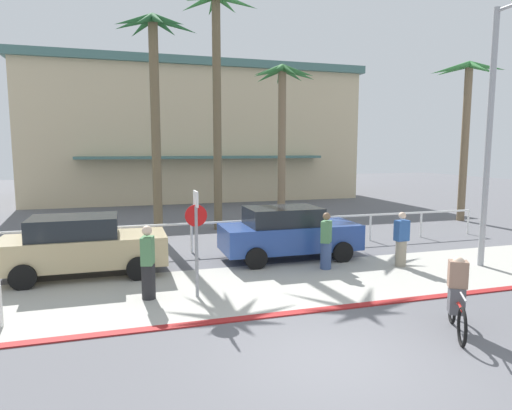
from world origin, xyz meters
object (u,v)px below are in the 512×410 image
at_px(palm_tree_2, 217,59).
at_px(pedestrian_0, 401,242).
at_px(car_tan_1, 82,245).
at_px(palm_tree_3, 282,103).
at_px(cyclist_red_0, 457,297).
at_px(car_blue_2, 288,232).
at_px(pedestrian_2, 326,243).
at_px(palm_tree_1, 154,72).
at_px(pedestrian_1, 148,265).
at_px(stop_sign_bike_lane, 196,228).
at_px(palm_tree_4, 466,103).
at_px(streetlight_curb, 496,123).

bearing_deg(palm_tree_2, pedestrian_0, -63.19).
bearing_deg(palm_tree_2, car_tan_1, -130.16).
xyz_separation_m(palm_tree_3, cyclist_red_0, (-0.90, -12.35, -4.90)).
relative_size(car_blue_2, cyclist_red_0, 2.78).
xyz_separation_m(palm_tree_2, cyclist_red_0, (2.12, -12.21, -6.59)).
bearing_deg(pedestrian_2, car_blue_2, 112.38).
xyz_separation_m(palm_tree_1, car_tan_1, (-2.42, -4.77, -5.56)).
height_order(palm_tree_3, cyclist_red_0, palm_tree_3).
relative_size(pedestrian_1, pedestrian_2, 1.04).
distance_m(stop_sign_bike_lane, pedestrian_2, 4.35).
xyz_separation_m(palm_tree_1, pedestrian_1, (-0.79, -7.29, -5.61)).
bearing_deg(palm_tree_3, pedestrian_0, -83.39).
distance_m(car_blue_2, cyclist_red_0, 6.38).
relative_size(stop_sign_bike_lane, palm_tree_1, 0.30).
height_order(palm_tree_1, car_blue_2, palm_tree_1).
bearing_deg(palm_tree_4, palm_tree_3, 171.93).
bearing_deg(pedestrian_0, car_tan_1, 169.34).
xyz_separation_m(streetlight_curb, cyclist_red_0, (-4.19, -3.55, -3.58)).
distance_m(palm_tree_3, car_tan_1, 11.29).
xyz_separation_m(palm_tree_1, pedestrian_2, (4.35, -6.10, -5.65)).
xyz_separation_m(stop_sign_bike_lane, car_blue_2, (3.41, 2.87, -0.81)).
xyz_separation_m(pedestrian_0, pedestrian_1, (-7.44, -0.82, 0.05)).
height_order(palm_tree_3, car_tan_1, palm_tree_3).
relative_size(palm_tree_1, car_blue_2, 1.95).
relative_size(streetlight_curb, pedestrian_1, 4.25).
bearing_deg(car_tan_1, pedestrian_1, -57.12).
relative_size(palm_tree_1, pedestrian_2, 5.06).
bearing_deg(streetlight_curb, pedestrian_0, 159.85).
height_order(stop_sign_bike_lane, palm_tree_3, palm_tree_3).
xyz_separation_m(streetlight_curb, palm_tree_4, (5.66, 7.53, 1.44)).
height_order(streetlight_curb, pedestrian_2, streetlight_curb).
bearing_deg(pedestrian_0, cyclist_red_0, -112.36).
relative_size(palm_tree_3, pedestrian_0, 4.37).
bearing_deg(pedestrian_0, palm_tree_4, 39.70).
height_order(pedestrian_1, pedestrian_2, pedestrian_1).
height_order(streetlight_curb, palm_tree_2, palm_tree_2).
height_order(palm_tree_4, cyclist_red_0, palm_tree_4).
xyz_separation_m(palm_tree_2, pedestrian_1, (-3.50, -8.61, -6.46)).
relative_size(palm_tree_3, cyclist_red_0, 4.60).
distance_m(pedestrian_1, pedestrian_2, 5.28).
height_order(stop_sign_bike_lane, car_tan_1, stop_sign_bike_lane).
bearing_deg(cyclist_red_0, car_tan_1, 139.82).
height_order(car_blue_2, cyclist_red_0, car_blue_2).
relative_size(palm_tree_4, pedestrian_1, 4.35).
xyz_separation_m(stop_sign_bike_lane, pedestrian_1, (-1.12, 0.19, -0.86)).
relative_size(palm_tree_1, pedestrian_1, 4.85).
xyz_separation_m(stop_sign_bike_lane, streetlight_curb, (8.69, 0.14, 2.60)).
bearing_deg(car_blue_2, cyclist_red_0, -80.14).
height_order(stop_sign_bike_lane, cyclist_red_0, stop_sign_bike_lane).
xyz_separation_m(palm_tree_2, palm_tree_4, (11.96, -1.13, -1.57)).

